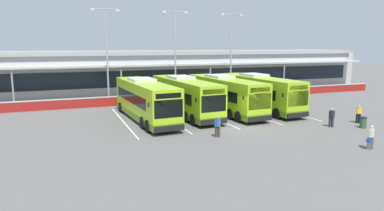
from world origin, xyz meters
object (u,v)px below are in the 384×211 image
(lamp_post_west, at_px, (107,50))
(lamp_post_east, at_px, (231,49))
(pedestrian_child, at_px, (359,113))
(coach_bus_leftmost, at_px, (145,101))
(pedestrian_with_handbag, at_px, (371,137))
(lamp_post_centre, at_px, (175,49))
(pedestrian_near_bin, at_px, (218,126))
(litter_bin, at_px, (363,122))
(coach_bus_left_centre, at_px, (185,97))
(coach_bus_centre, at_px, (224,95))
(pedestrian_in_dark_coat, at_px, (332,117))
(coach_bus_right_centre, at_px, (259,93))

(lamp_post_west, height_order, lamp_post_east, same)
(pedestrian_child, xyz_separation_m, lamp_post_west, (-19.09, 18.59, 5.42))
(lamp_post_east, bearing_deg, coach_bus_leftmost, -142.80)
(coach_bus_leftmost, xyz_separation_m, lamp_post_west, (-1.89, 10.51, 4.50))
(pedestrian_with_handbag, bearing_deg, coach_bus_leftmost, 129.32)
(coach_bus_leftmost, bearing_deg, lamp_post_centre, 58.40)
(pedestrian_with_handbag, xyz_separation_m, lamp_post_centre, (-5.26, 24.66, 5.43))
(pedestrian_near_bin, relative_size, litter_bin, 1.74)
(coach_bus_left_centre, bearing_deg, pedestrian_child, -34.61)
(coach_bus_leftmost, relative_size, pedestrian_with_handbag, 7.58)
(coach_bus_centre, bearing_deg, lamp_post_east, 59.57)
(coach_bus_leftmost, distance_m, coach_bus_centre, 8.36)
(coach_bus_left_centre, relative_size, litter_bin, 13.20)
(pedestrian_in_dark_coat, bearing_deg, litter_bin, -29.26)
(pedestrian_with_handbag, distance_m, lamp_post_west, 28.74)
(coach_bus_right_centre, bearing_deg, coach_bus_centre, -178.87)
(pedestrian_in_dark_coat, distance_m, pedestrian_near_bin, 10.34)
(coach_bus_centre, height_order, lamp_post_east, lamp_post_east)
(litter_bin, bearing_deg, lamp_post_east, 94.58)
(coach_bus_left_centre, distance_m, litter_bin, 15.97)
(litter_bin, bearing_deg, lamp_post_centre, 115.87)
(pedestrian_child, xyz_separation_m, lamp_post_east, (-2.73, 19.07, 5.42))
(coach_bus_leftmost, xyz_separation_m, lamp_post_centre, (6.41, 10.42, 4.50))
(coach_bus_left_centre, distance_m, pedestrian_in_dark_coat, 13.48)
(pedestrian_with_handbag, xyz_separation_m, pedestrian_child, (5.54, 6.16, 0.02))
(coach_bus_leftmost, xyz_separation_m, pedestrian_in_dark_coat, (13.91, -8.36, -0.91))
(coach_bus_left_centre, bearing_deg, litter_bin, -41.34)
(lamp_post_centre, bearing_deg, coach_bus_left_centre, -103.26)
(coach_bus_centre, height_order, pedestrian_with_handbag, coach_bus_centre)
(pedestrian_in_dark_coat, xyz_separation_m, lamp_post_east, (0.56, 19.35, 5.42))
(coach_bus_left_centre, height_order, lamp_post_west, lamp_post_west)
(litter_bin, bearing_deg, pedestrian_near_bin, 172.11)
(coach_bus_centre, relative_size, lamp_post_west, 1.12)
(pedestrian_in_dark_coat, xyz_separation_m, litter_bin, (2.21, -1.24, -0.41))
(coach_bus_right_centre, bearing_deg, litter_bin, -70.13)
(coach_bus_leftmost, bearing_deg, coach_bus_right_centre, 2.92)
(coach_bus_centre, distance_m, pedestrian_with_handbag, 15.19)
(coach_bus_centre, xyz_separation_m, pedestrian_in_dark_coat, (5.56, -8.92, -0.91))
(pedestrian_near_bin, bearing_deg, coach_bus_right_centre, 43.87)
(coach_bus_left_centre, bearing_deg, lamp_post_east, 44.35)
(pedestrian_in_dark_coat, bearing_deg, coach_bus_right_centre, 99.39)
(pedestrian_in_dark_coat, bearing_deg, lamp_post_centre, 111.77)
(coach_bus_right_centre, distance_m, pedestrian_in_dark_coat, 9.16)
(coach_bus_right_centre, distance_m, lamp_post_west, 17.96)
(pedestrian_near_bin, height_order, lamp_post_east, lamp_post_east)
(coach_bus_leftmost, height_order, lamp_post_west, lamp_post_west)
(lamp_post_east, distance_m, litter_bin, 21.46)
(lamp_post_east, bearing_deg, litter_bin, -85.42)
(pedestrian_near_bin, height_order, lamp_post_centre, lamp_post_centre)
(coach_bus_left_centre, height_order, coach_bus_right_centre, same)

